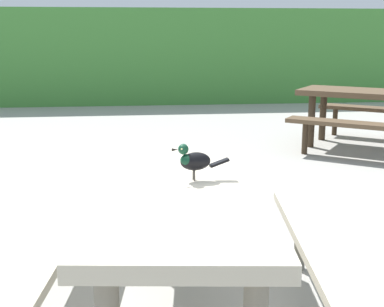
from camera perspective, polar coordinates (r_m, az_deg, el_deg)
name	(u,v)px	position (r m, az deg, el deg)	size (l,w,h in m)	color
hedge_wall	(145,56)	(11.34, -5.13, 10.54)	(28.00, 1.36, 1.93)	#428438
picnic_table_foreground	(185,220)	(2.55, -0.76, -7.30)	(1.87, 1.90, 0.74)	#B2A893
bird_grackle	(193,160)	(2.53, 0.15, -0.71)	(0.29, 0.09, 0.18)	black
picnic_table_mid_left	(373,105)	(6.97, 19.16, 4.97)	(2.37, 2.36, 0.74)	brown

